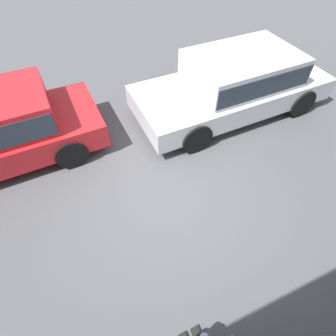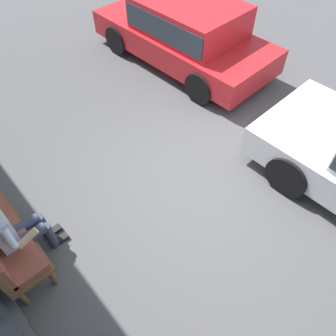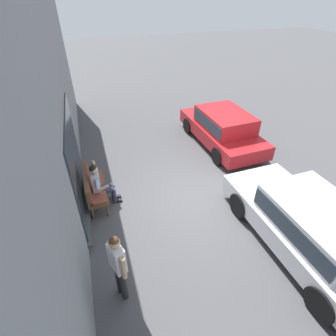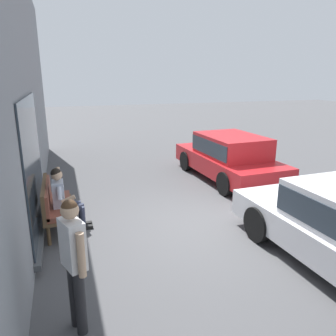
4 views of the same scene
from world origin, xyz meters
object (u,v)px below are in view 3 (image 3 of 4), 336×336
at_px(person_on_phone, 100,184).
at_px(bench, 92,186).
at_px(parked_car_near, 312,226).
at_px(pedestrian_standing, 118,263).
at_px(parked_car_mid, 223,127).

bearing_deg(person_on_phone, bench, 56.19).
distance_m(parked_car_near, pedestrian_standing, 4.33).
height_order(bench, parked_car_near, parked_car_near).
bearing_deg(bench, pedestrian_standing, -174.36).
height_order(person_on_phone, parked_car_mid, parked_car_mid).
relative_size(bench, person_on_phone, 1.19).
height_order(bench, person_on_phone, person_on_phone).
distance_m(bench, parked_car_mid, 5.40).
distance_m(parked_car_near, parked_car_mid, 5.15).
relative_size(parked_car_near, pedestrian_standing, 2.66).
bearing_deg(parked_car_near, pedestrian_standing, 87.76).
bearing_deg(bench, parked_car_near, -124.93).
bearing_deg(bench, person_on_phone, -123.81).
bearing_deg(parked_car_near, bench, 55.07).
xyz_separation_m(person_on_phone, pedestrian_standing, (-2.91, -0.08, 0.32)).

